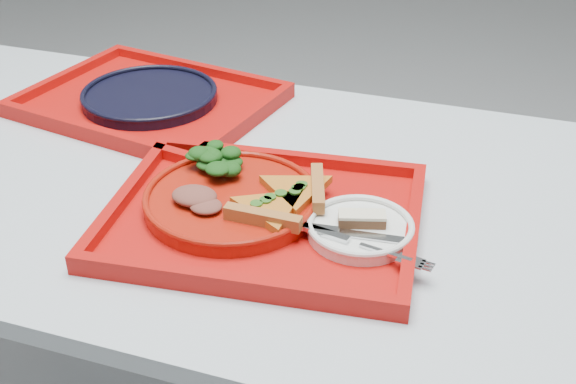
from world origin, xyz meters
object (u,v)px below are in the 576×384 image
(tray_main, at_px, (264,220))
(dessert_bar, at_px, (362,219))
(navy_plate, at_px, (150,97))
(dinner_plate, at_px, (231,201))
(tray_far, at_px, (151,104))

(tray_main, xyz_separation_m, dessert_bar, (0.15, 0.01, 0.03))
(navy_plate, height_order, dessert_bar, dessert_bar)
(tray_main, distance_m, navy_plate, 0.47)
(navy_plate, relative_size, dessert_bar, 3.65)
(dinner_plate, xyz_separation_m, navy_plate, (-0.29, 0.30, -0.00))
(navy_plate, xyz_separation_m, dessert_bar, (0.49, -0.30, 0.02))
(dinner_plate, relative_size, dessert_bar, 3.65)
(dessert_bar, bearing_deg, dinner_plate, 162.27)
(tray_main, distance_m, dessert_bar, 0.15)
(tray_main, xyz_separation_m, navy_plate, (-0.35, 0.31, 0.01))
(tray_main, distance_m, dinner_plate, 0.06)
(tray_main, xyz_separation_m, dinner_plate, (-0.05, 0.01, 0.02))
(dinner_plate, xyz_separation_m, dessert_bar, (0.20, -0.00, 0.01))
(tray_far, distance_m, navy_plate, 0.01)
(tray_far, height_order, dessert_bar, dessert_bar)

